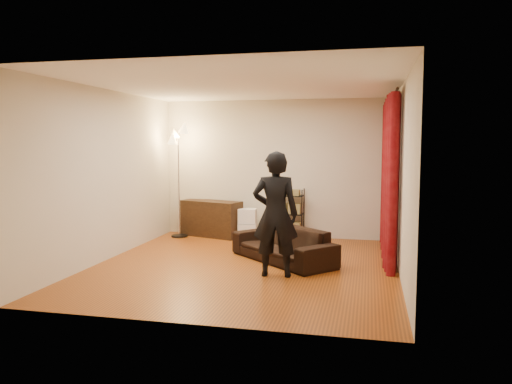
% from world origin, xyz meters
% --- Properties ---
extents(floor, '(5.00, 5.00, 0.00)m').
position_xyz_m(floor, '(0.00, 0.00, 0.00)').
color(floor, '#8E4610').
rests_on(floor, ground).
extents(ceiling, '(5.00, 5.00, 0.00)m').
position_xyz_m(ceiling, '(0.00, 0.00, 2.70)').
color(ceiling, white).
rests_on(ceiling, ground).
extents(wall_back, '(5.00, 0.00, 5.00)m').
position_xyz_m(wall_back, '(0.00, 2.50, 1.35)').
color(wall_back, beige).
rests_on(wall_back, ground).
extents(wall_front, '(5.00, 0.00, 5.00)m').
position_xyz_m(wall_front, '(0.00, -2.50, 1.35)').
color(wall_front, beige).
rests_on(wall_front, ground).
extents(wall_left, '(0.00, 5.00, 5.00)m').
position_xyz_m(wall_left, '(-2.25, 0.00, 1.35)').
color(wall_left, beige).
rests_on(wall_left, ground).
extents(wall_right, '(0.00, 5.00, 5.00)m').
position_xyz_m(wall_right, '(2.25, 0.00, 1.35)').
color(wall_right, beige).
rests_on(wall_right, ground).
extents(curtain_rod, '(0.04, 2.65, 0.04)m').
position_xyz_m(curtain_rod, '(2.15, 1.12, 2.58)').
color(curtain_rod, black).
rests_on(curtain_rod, wall_right).
extents(curtain, '(0.22, 2.65, 2.55)m').
position_xyz_m(curtain, '(2.13, 1.12, 1.28)').
color(curtain, maroon).
rests_on(curtain, ground).
extents(sofa, '(1.86, 1.79, 0.54)m').
position_xyz_m(sofa, '(0.51, 0.43, 0.27)').
color(sofa, black).
rests_on(sofa, ground).
extents(person, '(0.68, 0.49, 1.75)m').
position_xyz_m(person, '(0.55, -0.45, 0.87)').
color(person, black).
rests_on(person, ground).
extents(media_cabinet, '(1.30, 0.80, 0.71)m').
position_xyz_m(media_cabinet, '(-1.25, 2.23, 0.35)').
color(media_cabinet, '#311F0F').
rests_on(media_cabinet, ground).
extents(storage_boxes, '(0.37, 0.31, 0.58)m').
position_xyz_m(storage_boxes, '(-0.50, 2.17, 0.29)').
color(storage_boxes, silver).
rests_on(storage_boxes, ground).
extents(wire_shelf, '(0.46, 0.33, 0.98)m').
position_xyz_m(wire_shelf, '(0.35, 2.28, 0.49)').
color(wire_shelf, black).
rests_on(wire_shelf, ground).
extents(floor_lamp, '(0.51, 0.51, 2.15)m').
position_xyz_m(floor_lamp, '(-1.85, 2.01, 1.08)').
color(floor_lamp, silver).
rests_on(floor_lamp, ground).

